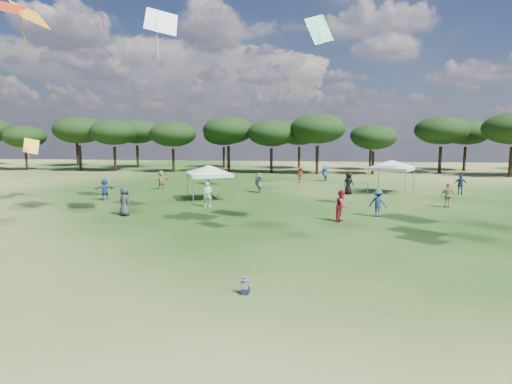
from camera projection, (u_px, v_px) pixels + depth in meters
ground at (226, 327)px, 11.08m from camera, size 140.00×140.00×0.00m
tree_line at (310, 131)px, 56.72m from camera, size 108.78×17.63×7.77m
tent_left at (209, 167)px, 32.51m from camera, size 5.84×5.84×2.93m
tent_right at (392, 161)px, 36.23m from camera, size 5.93×5.93×3.11m
toddler at (245, 286)px, 13.35m from camera, size 0.37×0.41×0.56m
festival_crowd at (273, 183)px, 35.95m from camera, size 29.19×23.33×1.89m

